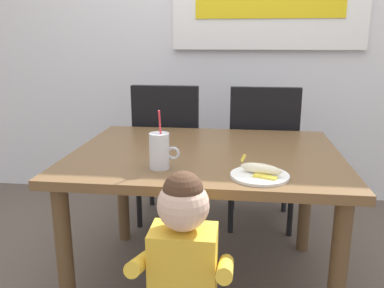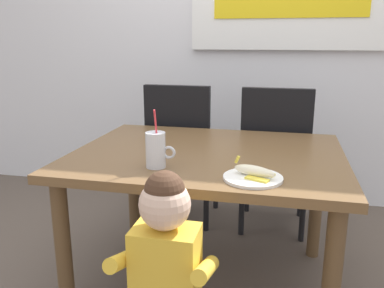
# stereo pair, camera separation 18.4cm
# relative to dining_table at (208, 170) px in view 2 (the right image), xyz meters

# --- Properties ---
(ground_plane) EXTENTS (24.00, 24.00, 0.00)m
(ground_plane) POSITION_rel_dining_table_xyz_m (0.00, 0.00, -0.62)
(ground_plane) COLOR brown
(back_wall) EXTENTS (6.40, 0.17, 2.90)m
(back_wall) POSITION_rel_dining_table_xyz_m (0.01, 1.33, 0.83)
(back_wall) COLOR silver
(back_wall) RESTS_ON ground
(dining_table) EXTENTS (1.27, 1.00, 0.72)m
(dining_table) POSITION_rel_dining_table_xyz_m (0.00, 0.00, 0.00)
(dining_table) COLOR brown
(dining_table) RESTS_ON ground
(dining_chair_left) EXTENTS (0.44, 0.45, 0.96)m
(dining_chair_left) POSITION_rel_dining_table_xyz_m (-0.31, 0.70, -0.08)
(dining_chair_left) COLOR black
(dining_chair_left) RESTS_ON ground
(dining_chair_right) EXTENTS (0.44, 0.44, 0.96)m
(dining_chair_right) POSITION_rel_dining_table_xyz_m (0.30, 0.69, -0.08)
(dining_chair_right) COLOR black
(dining_chair_right) RESTS_ON ground
(toddler_standing) EXTENTS (0.33, 0.24, 0.84)m
(toddler_standing) POSITION_rel_dining_table_xyz_m (-0.01, -0.68, -0.10)
(toddler_standing) COLOR #3F4760
(toddler_standing) RESTS_ON ground
(milk_cup) EXTENTS (0.13, 0.08, 0.25)m
(milk_cup) POSITION_rel_dining_table_xyz_m (-0.17, -0.29, 0.16)
(milk_cup) COLOR silver
(milk_cup) RESTS_ON dining_table
(snack_plate) EXTENTS (0.23, 0.23, 0.01)m
(snack_plate) POSITION_rel_dining_table_xyz_m (0.24, -0.35, 0.10)
(snack_plate) COLOR white
(snack_plate) RESTS_ON dining_table
(peeled_banana) EXTENTS (0.17, 0.13, 0.07)m
(peeled_banana) POSITION_rel_dining_table_xyz_m (0.25, -0.34, 0.13)
(peeled_banana) COLOR #F4EAC6
(peeled_banana) RESTS_ON snack_plate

